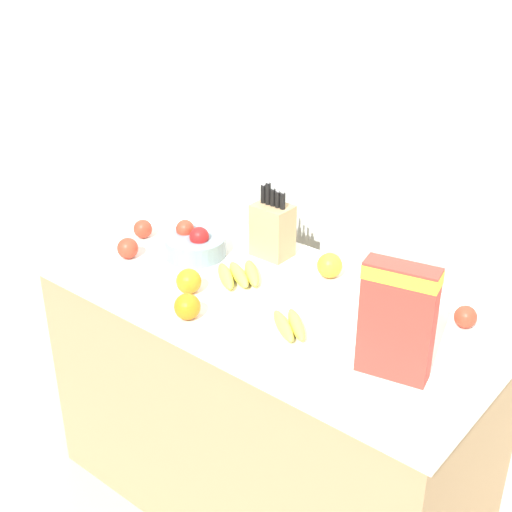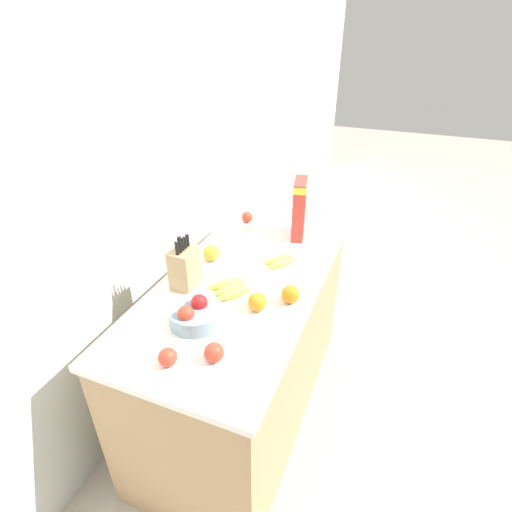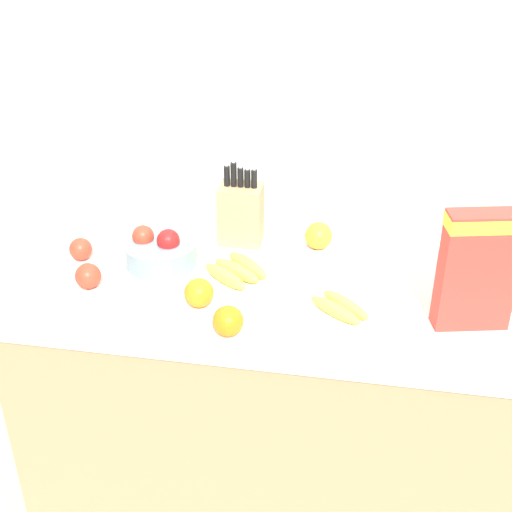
{
  "view_description": "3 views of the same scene",
  "coord_description": "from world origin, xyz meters",
  "px_view_note": "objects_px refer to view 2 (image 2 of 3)",
  "views": [
    {
      "loc": [
        1.18,
        -1.49,
        2.0
      ],
      "look_at": [
        -0.03,
        -0.02,
        1.0
      ],
      "focal_mm": 50.0,
      "sensor_mm": 36.0,
      "label": 1
    },
    {
      "loc": [
        -1.41,
        -0.63,
        1.9
      ],
      "look_at": [
        0.07,
        -0.03,
        0.95
      ],
      "focal_mm": 28.0,
      "sensor_mm": 36.0,
      "label": 2
    },
    {
      "loc": [
        0.21,
        -1.66,
        1.95
      ],
      "look_at": [
        -0.06,
        -0.05,
        0.97
      ],
      "focal_mm": 50.0,
      "sensor_mm": 36.0,
      "label": 3
    }
  ],
  "objects_px": {
    "banana_bunch_right": "(280,261)",
    "orange_near_bowl": "(211,253)",
    "fruit_bowl": "(195,314)",
    "cereal_box": "(299,206)",
    "banana_bunch_left": "(230,288)",
    "apple_front": "(168,357)",
    "orange_mid_right": "(290,294)",
    "knife_block": "(185,267)",
    "apple_rear": "(247,217)",
    "orange_front_left": "(257,302)",
    "apple_near_bananas": "(214,353)"
  },
  "relations": [
    {
      "from": "banana_bunch_right",
      "to": "orange_near_bowl",
      "type": "height_order",
      "value": "orange_near_bowl"
    },
    {
      "from": "fruit_bowl",
      "to": "orange_near_bowl",
      "type": "xyz_separation_m",
      "value": [
        0.44,
        0.16,
        0.0
      ]
    },
    {
      "from": "cereal_box",
      "to": "banana_bunch_left",
      "type": "distance_m",
      "value": 0.66
    },
    {
      "from": "banana_bunch_right",
      "to": "apple_front",
      "type": "bearing_deg",
      "value": 169.2
    },
    {
      "from": "banana_bunch_right",
      "to": "orange_mid_right",
      "type": "xyz_separation_m",
      "value": [
        -0.27,
        -0.14,
        0.02
      ]
    },
    {
      "from": "knife_block",
      "to": "orange_mid_right",
      "type": "bearing_deg",
      "value": -83.11
    },
    {
      "from": "orange_mid_right",
      "to": "apple_rear",
      "type": "bearing_deg",
      "value": 36.17
    },
    {
      "from": "orange_front_left",
      "to": "orange_near_bowl",
      "type": "distance_m",
      "value": 0.46
    },
    {
      "from": "apple_front",
      "to": "apple_rear",
      "type": "height_order",
      "value": "apple_front"
    },
    {
      "from": "orange_near_bowl",
      "to": "cereal_box",
      "type": "bearing_deg",
      "value": -37.91
    },
    {
      "from": "fruit_bowl",
      "to": "banana_bunch_left",
      "type": "relative_size",
      "value": 1.03
    },
    {
      "from": "cereal_box",
      "to": "fruit_bowl",
      "type": "bearing_deg",
      "value": 156.77
    },
    {
      "from": "knife_block",
      "to": "banana_bunch_right",
      "type": "relative_size",
      "value": 1.74
    },
    {
      "from": "cereal_box",
      "to": "banana_bunch_right",
      "type": "xyz_separation_m",
      "value": [
        -0.33,
        -0.01,
        -0.16
      ]
    },
    {
      "from": "cereal_box",
      "to": "banana_bunch_right",
      "type": "bearing_deg",
      "value": 168.82
    },
    {
      "from": "orange_mid_right",
      "to": "orange_front_left",
      "type": "bearing_deg",
      "value": 132.6
    },
    {
      "from": "apple_rear",
      "to": "knife_block",
      "type": "bearing_deg",
      "value": 179.98
    },
    {
      "from": "banana_bunch_left",
      "to": "orange_mid_right",
      "type": "relative_size",
      "value": 2.6
    },
    {
      "from": "banana_bunch_left",
      "to": "orange_front_left",
      "type": "distance_m",
      "value": 0.17
    },
    {
      "from": "cereal_box",
      "to": "orange_front_left",
      "type": "relative_size",
      "value": 4.03
    },
    {
      "from": "knife_block",
      "to": "banana_bunch_right",
      "type": "distance_m",
      "value": 0.48
    },
    {
      "from": "orange_near_bowl",
      "to": "fruit_bowl",
      "type": "bearing_deg",
      "value": -160.03
    },
    {
      "from": "cereal_box",
      "to": "apple_rear",
      "type": "xyz_separation_m",
      "value": [
        0.05,
        0.33,
        -0.14
      ]
    },
    {
      "from": "knife_block",
      "to": "banana_bunch_left",
      "type": "relative_size",
      "value": 1.48
    },
    {
      "from": "apple_front",
      "to": "orange_front_left",
      "type": "distance_m",
      "value": 0.44
    },
    {
      "from": "orange_front_left",
      "to": "orange_near_bowl",
      "type": "bearing_deg",
      "value": 51.88
    },
    {
      "from": "orange_mid_right",
      "to": "knife_block",
      "type": "bearing_deg",
      "value": 96.89
    },
    {
      "from": "orange_mid_right",
      "to": "orange_near_bowl",
      "type": "xyz_separation_m",
      "value": [
        0.18,
        0.47,
        0.0
      ]
    },
    {
      "from": "banana_bunch_left",
      "to": "orange_near_bowl",
      "type": "distance_m",
      "value": 0.29
    },
    {
      "from": "knife_block",
      "to": "apple_front",
      "type": "xyz_separation_m",
      "value": [
        -0.44,
        -0.19,
        -0.06
      ]
    },
    {
      "from": "orange_mid_right",
      "to": "cereal_box",
      "type": "bearing_deg",
      "value": 13.73
    },
    {
      "from": "knife_block",
      "to": "apple_near_bananas",
      "type": "height_order",
      "value": "knife_block"
    },
    {
      "from": "banana_bunch_right",
      "to": "apple_near_bananas",
      "type": "relative_size",
      "value": 2.42
    },
    {
      "from": "cereal_box",
      "to": "knife_block",
      "type": "bearing_deg",
      "value": 140.83
    },
    {
      "from": "fruit_bowl",
      "to": "banana_bunch_right",
      "type": "bearing_deg",
      "value": -17.62
    },
    {
      "from": "cereal_box",
      "to": "apple_front",
      "type": "xyz_separation_m",
      "value": [
        -1.1,
        0.14,
        -0.14
      ]
    },
    {
      "from": "apple_front",
      "to": "apple_near_bananas",
      "type": "height_order",
      "value": "apple_near_bananas"
    },
    {
      "from": "banana_bunch_left",
      "to": "apple_rear",
      "type": "relative_size",
      "value": 3.1
    },
    {
      "from": "orange_front_left",
      "to": "orange_near_bowl",
      "type": "relative_size",
      "value": 0.96
    },
    {
      "from": "banana_bunch_left",
      "to": "orange_near_bowl",
      "type": "xyz_separation_m",
      "value": [
        0.21,
        0.2,
        0.02
      ]
    },
    {
      "from": "apple_rear",
      "to": "orange_mid_right",
      "type": "relative_size",
      "value": 0.84
    },
    {
      "from": "apple_front",
      "to": "apple_near_bananas",
      "type": "relative_size",
      "value": 0.93
    },
    {
      "from": "banana_bunch_left",
      "to": "orange_near_bowl",
      "type": "bearing_deg",
      "value": 43.9
    },
    {
      "from": "banana_bunch_left",
      "to": "cereal_box",
      "type": "bearing_deg",
      "value": -10.86
    },
    {
      "from": "knife_block",
      "to": "apple_rear",
      "type": "relative_size",
      "value": 4.58
    },
    {
      "from": "banana_bunch_right",
      "to": "orange_mid_right",
      "type": "distance_m",
      "value": 0.3
    },
    {
      "from": "apple_front",
      "to": "orange_front_left",
      "type": "height_order",
      "value": "orange_front_left"
    },
    {
      "from": "banana_bunch_right",
      "to": "apple_front",
      "type": "xyz_separation_m",
      "value": [
        -0.77,
        0.15,
        0.02
      ]
    },
    {
      "from": "fruit_bowl",
      "to": "banana_bunch_right",
      "type": "relative_size",
      "value": 1.21
    },
    {
      "from": "orange_near_bowl",
      "to": "banana_bunch_left",
      "type": "bearing_deg",
      "value": -136.1
    }
  ]
}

